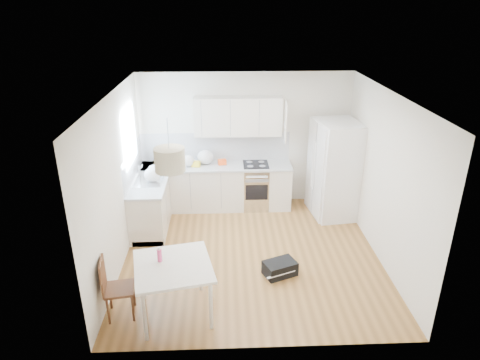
# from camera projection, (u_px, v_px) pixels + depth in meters

# --- Properties ---
(floor) EXTENTS (4.20, 4.20, 0.00)m
(floor) POSITION_uv_depth(u_px,v_px,m) (251.00, 254.00, 7.22)
(floor) COLOR brown
(floor) RESTS_ON ground
(ceiling) EXTENTS (4.20, 4.20, 0.00)m
(ceiling) POSITION_uv_depth(u_px,v_px,m) (253.00, 95.00, 6.16)
(ceiling) COLOR white
(ceiling) RESTS_ON wall_back
(wall_back) EXTENTS (4.20, 0.00, 4.20)m
(wall_back) POSITION_uv_depth(u_px,v_px,m) (245.00, 140.00, 8.62)
(wall_back) COLOR white
(wall_back) RESTS_ON floor
(wall_left) EXTENTS (0.00, 4.20, 4.20)m
(wall_left) POSITION_uv_depth(u_px,v_px,m) (117.00, 183.00, 6.61)
(wall_left) COLOR white
(wall_left) RESTS_ON floor
(wall_right) EXTENTS (0.00, 4.20, 4.20)m
(wall_right) POSITION_uv_depth(u_px,v_px,m) (384.00, 178.00, 6.77)
(wall_right) COLOR white
(wall_right) RESTS_ON floor
(window_glassblock) EXTENTS (0.02, 1.00, 1.00)m
(window_glassblock) POSITION_uv_depth(u_px,v_px,m) (130.00, 136.00, 7.51)
(window_glassblock) COLOR #BFE0F9
(window_glassblock) RESTS_ON wall_left
(cabinets_back) EXTENTS (3.00, 0.60, 0.88)m
(cabinets_back) POSITION_uv_depth(u_px,v_px,m) (216.00, 187.00, 8.68)
(cabinets_back) COLOR silver
(cabinets_back) RESTS_ON floor
(cabinets_left) EXTENTS (0.60, 1.80, 0.88)m
(cabinets_left) POSITION_uv_depth(u_px,v_px,m) (152.00, 201.00, 8.08)
(cabinets_left) COLOR silver
(cabinets_left) RESTS_ON floor
(counter_back) EXTENTS (3.02, 0.64, 0.04)m
(counter_back) POSITION_uv_depth(u_px,v_px,m) (216.00, 166.00, 8.50)
(counter_back) COLOR #A8AAAC
(counter_back) RESTS_ON cabinets_back
(counter_left) EXTENTS (0.64, 1.82, 0.04)m
(counter_left) POSITION_uv_depth(u_px,v_px,m) (150.00, 179.00, 7.90)
(counter_left) COLOR #A8AAAC
(counter_left) RESTS_ON cabinets_left
(backsplash_back) EXTENTS (3.00, 0.01, 0.58)m
(backsplash_back) POSITION_uv_depth(u_px,v_px,m) (216.00, 147.00, 8.65)
(backsplash_back) COLOR silver
(backsplash_back) RESTS_ON wall_back
(backsplash_left) EXTENTS (0.01, 1.80, 0.58)m
(backsplash_left) POSITION_uv_depth(u_px,v_px,m) (133.00, 164.00, 7.77)
(backsplash_left) COLOR silver
(backsplash_left) RESTS_ON wall_left
(upper_cabinets) EXTENTS (1.70, 0.32, 0.75)m
(upper_cabinets) POSITION_uv_depth(u_px,v_px,m) (238.00, 116.00, 8.26)
(upper_cabinets) COLOR silver
(upper_cabinets) RESTS_ON wall_back
(range_oven) EXTENTS (0.50, 0.61, 0.88)m
(range_oven) POSITION_uv_depth(u_px,v_px,m) (255.00, 187.00, 8.71)
(range_oven) COLOR silver
(range_oven) RESTS_ON floor
(sink) EXTENTS (0.50, 0.80, 0.16)m
(sink) POSITION_uv_depth(u_px,v_px,m) (150.00, 179.00, 7.85)
(sink) COLOR silver
(sink) RESTS_ON counter_left
(refrigerator) EXTENTS (1.00, 1.05, 1.88)m
(refrigerator) POSITION_uv_depth(u_px,v_px,m) (336.00, 169.00, 8.22)
(refrigerator) COLOR white
(refrigerator) RESTS_ON floor
(dining_table) EXTENTS (1.17, 1.17, 0.78)m
(dining_table) POSITION_uv_depth(u_px,v_px,m) (173.00, 270.00, 5.60)
(dining_table) COLOR beige
(dining_table) RESTS_ON floor
(dining_chair) EXTENTS (0.42, 0.42, 0.89)m
(dining_chair) POSITION_uv_depth(u_px,v_px,m) (119.00, 288.00, 5.67)
(dining_chair) COLOR #452914
(dining_chair) RESTS_ON floor
(drink_bottle) EXTENTS (0.07, 0.07, 0.21)m
(drink_bottle) POSITION_uv_depth(u_px,v_px,m) (159.00, 254.00, 5.61)
(drink_bottle) COLOR #EA4184
(drink_bottle) RESTS_ON dining_table
(gym_bag) EXTENTS (0.57, 0.48, 0.22)m
(gym_bag) POSITION_uv_depth(u_px,v_px,m) (280.00, 268.00, 6.64)
(gym_bag) COLOR black
(gym_bag) RESTS_ON floor
(pendant_lamp) EXTENTS (0.43, 0.43, 0.29)m
(pendant_lamp) POSITION_uv_depth(u_px,v_px,m) (170.00, 160.00, 5.17)
(pendant_lamp) COLOR beige
(pendant_lamp) RESTS_ON ceiling
(grocery_bag_a) EXTENTS (0.29, 0.25, 0.26)m
(grocery_bag_a) POSITION_uv_depth(u_px,v_px,m) (165.00, 159.00, 8.46)
(grocery_bag_a) COLOR white
(grocery_bag_a) RESTS_ON counter_back
(grocery_bag_b) EXTENTS (0.26, 0.22, 0.23)m
(grocery_bag_b) POSITION_uv_depth(u_px,v_px,m) (188.00, 161.00, 8.38)
(grocery_bag_b) COLOR white
(grocery_bag_b) RESTS_ON counter_back
(grocery_bag_c) EXTENTS (0.32, 0.27, 0.29)m
(grocery_bag_c) POSITION_uv_depth(u_px,v_px,m) (205.00, 157.00, 8.50)
(grocery_bag_c) COLOR white
(grocery_bag_c) RESTS_ON counter_back
(grocery_bag_d) EXTENTS (0.22, 0.19, 0.20)m
(grocery_bag_d) POSITION_uv_depth(u_px,v_px,m) (154.00, 170.00, 7.99)
(grocery_bag_d) COLOR white
(grocery_bag_d) RESTS_ON counter_back
(grocery_bag_e) EXTENTS (0.28, 0.24, 0.25)m
(grocery_bag_e) POSITION_uv_depth(u_px,v_px,m) (152.00, 175.00, 7.70)
(grocery_bag_e) COLOR white
(grocery_bag_e) RESTS_ON counter_left
(snack_orange) EXTENTS (0.18, 0.14, 0.11)m
(snack_orange) POSITION_uv_depth(u_px,v_px,m) (222.00, 162.00, 8.51)
(snack_orange) COLOR #FF4F16
(snack_orange) RESTS_ON counter_back
(snack_yellow) EXTENTS (0.18, 0.14, 0.11)m
(snack_yellow) POSITION_uv_depth(u_px,v_px,m) (196.00, 164.00, 8.40)
(snack_yellow) COLOR gold
(snack_yellow) RESTS_ON counter_back
(snack_red) EXTENTS (0.18, 0.13, 0.11)m
(snack_red) POSITION_uv_depth(u_px,v_px,m) (173.00, 163.00, 8.46)
(snack_red) COLOR red
(snack_red) RESTS_ON counter_back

